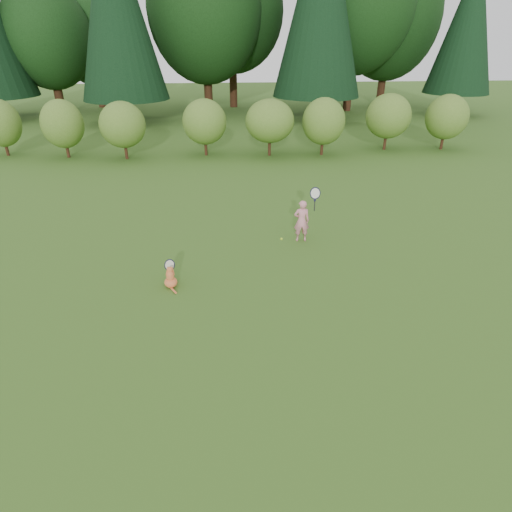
{
  "coord_description": "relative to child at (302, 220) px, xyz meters",
  "views": [
    {
      "loc": [
        -0.53,
        -7.6,
        5.01
      ],
      "look_at": [
        0.2,
        0.8,
        0.7
      ],
      "focal_mm": 30.0,
      "sensor_mm": 36.0,
      "label": 1
    }
  ],
  "objects": [
    {
      "name": "cat",
      "position": [
        -3.37,
        -2.15,
        -0.36
      ],
      "size": [
        0.36,
        0.65,
        0.68
      ],
      "rotation": [
        0.0,
        0.0,
        0.06
      ],
      "color": "#D65F29",
      "rests_on": "ground"
    },
    {
      "name": "tennis_ball",
      "position": [
        -0.76,
        -1.41,
        0.11
      ],
      "size": [
        0.06,
        0.06,
        0.06
      ],
      "color": "#AFE21A",
      "rests_on": "ground"
    },
    {
      "name": "child",
      "position": [
        0.0,
        0.0,
        0.0
      ],
      "size": [
        0.65,
        0.37,
        1.75
      ],
      "rotation": [
        0.0,
        0.0,
        3.1
      ],
      "color": "pink",
      "rests_on": "ground"
    },
    {
      "name": "ground",
      "position": [
        -1.64,
        -3.0,
        -0.61
      ],
      "size": [
        100.0,
        100.0,
        0.0
      ],
      "primitive_type": "plane",
      "color": "#255317",
      "rests_on": "ground"
    },
    {
      "name": "shrub_row",
      "position": [
        -1.64,
        10.0,
        0.79
      ],
      "size": [
        28.0,
        3.0,
        2.8
      ],
      "primitive_type": null,
      "color": "#456920",
      "rests_on": "ground"
    }
  ]
}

